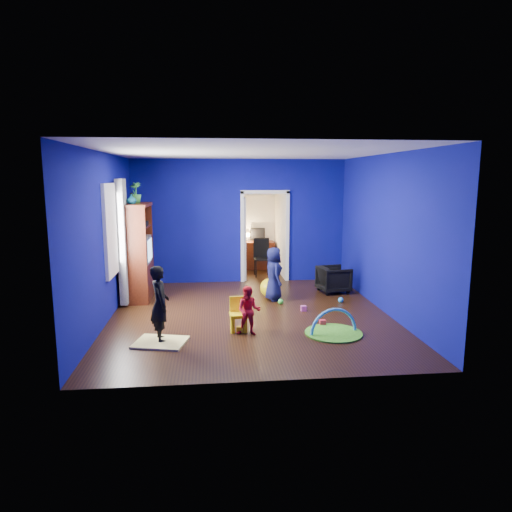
{
  "coord_description": "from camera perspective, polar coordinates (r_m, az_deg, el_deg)",
  "views": [
    {
      "loc": [
        -0.72,
        -7.97,
        2.47
      ],
      "look_at": [
        0.15,
        0.4,
        1.02
      ],
      "focal_mm": 32.0,
      "sensor_mm": 36.0,
      "label": 1
    }
  ],
  "objects": [
    {
      "name": "toy_1",
      "position": [
        9.33,
        10.55,
        -5.4
      ],
      "size": [
        0.11,
        0.11,
        0.11
      ],
      "primitive_type": "sphere",
      "color": "#299CE9",
      "rests_on": "floor"
    },
    {
      "name": "wall_right",
      "position": [
        8.66,
        15.99,
        2.63
      ],
      "size": [
        0.02,
        5.5,
        2.9
      ],
      "primitive_type": "cube",
      "color": "navy",
      "rests_on": "floor"
    },
    {
      "name": "vase",
      "position": [
        9.19,
        -15.31,
        6.85
      ],
      "size": [
        0.19,
        0.19,
        0.19
      ],
      "primitive_type": "imported",
      "rotation": [
        0.0,
        0.0,
        -0.04
      ],
      "color": "#0D636C",
      "rests_on": "tv_armoire"
    },
    {
      "name": "toy_4",
      "position": [
        8.65,
        5.96,
        -6.54
      ],
      "size": [
        0.1,
        0.08,
        0.1
      ],
      "primitive_type": "cube",
      "color": "#DD53A5",
      "rests_on": "floor"
    },
    {
      "name": "child_navy",
      "position": [
        9.25,
        2.21,
        -2.26
      ],
      "size": [
        0.42,
        0.58,
        1.09
      ],
      "primitive_type": "imported",
      "rotation": [
        0.0,
        0.0,
        1.73
      ],
      "color": "#0F1738",
      "rests_on": "floor"
    },
    {
      "name": "alcove",
      "position": [
        11.74,
        0.59,
        3.8
      ],
      "size": [
        1.0,
        1.75,
        2.5
      ],
      "primitive_type": null,
      "color": "silver",
      "rests_on": "floor"
    },
    {
      "name": "doorway",
      "position": [
        10.9,
        1.11,
        2.28
      ],
      "size": [
        1.16,
        0.1,
        2.1
      ],
      "primitive_type": "cube",
      "color": "white",
      "rests_on": "floor"
    },
    {
      "name": "toy_0",
      "position": [
        7.86,
        8.32,
        -8.26
      ],
      "size": [
        0.1,
        0.08,
        0.1
      ],
      "primitive_type": "cube",
      "color": "red",
      "rests_on": "floor"
    },
    {
      "name": "toy_2",
      "position": [
        7.45,
        -2.09,
        -9.18
      ],
      "size": [
        0.1,
        0.08,
        0.1
      ],
      "primitive_type": "cube",
      "color": "#E2B30B",
      "rests_on": "floor"
    },
    {
      "name": "wall_front",
      "position": [
        5.37,
        1.91,
        -1.17
      ],
      "size": [
        5.0,
        0.02,
        2.9
      ],
      "primitive_type": "cube",
      "color": "navy",
      "rests_on": "floor"
    },
    {
      "name": "desk_lamp",
      "position": [
        12.43,
        -1.06,
        2.65
      ],
      "size": [
        0.14,
        0.14,
        0.14
      ],
      "primitive_type": "sphere",
      "color": "#FFD88C",
      "rests_on": "study_desk"
    },
    {
      "name": "wall_back",
      "position": [
        10.8,
        -2.06,
        4.34
      ],
      "size": [
        5.0,
        0.02,
        2.9
      ],
      "primitive_type": "cube",
      "color": "navy",
      "rests_on": "floor"
    },
    {
      "name": "desk_monitor",
      "position": [
        12.52,
        0.2,
        2.79
      ],
      "size": [
        0.4,
        0.05,
        0.32
      ],
      "primitive_type": "cube",
      "color": "black",
      "rests_on": "study_desk"
    },
    {
      "name": "kid_chair",
      "position": [
        7.47,
        -2.2,
        -7.51
      ],
      "size": [
        0.3,
        0.3,
        0.5
      ],
      "primitive_type": "cube",
      "rotation": [
        0.0,
        0.0,
        0.06
      ],
      "color": "yellow",
      "rests_on": "floor"
    },
    {
      "name": "folding_chair",
      "position": [
        11.53,
        0.76,
        -0.27
      ],
      "size": [
        0.4,
        0.4,
        0.92
      ],
      "primitive_type": "cube",
      "color": "black",
      "rests_on": "floor"
    },
    {
      "name": "toy_3",
      "position": [
        9.07,
        3.11,
        -5.68
      ],
      "size": [
        0.11,
        0.11,
        0.11
      ],
      "primitive_type": "sphere",
      "color": "green",
      "rests_on": "floor"
    },
    {
      "name": "yellow_blanket",
      "position": [
        7.16,
        -11.84,
        -10.5
      ],
      "size": [
        0.87,
        0.76,
        0.03
      ],
      "primitive_type": "cube",
      "rotation": [
        0.0,
        0.0,
        -0.24
      ],
      "color": "#F2E07A",
      "rests_on": "floor"
    },
    {
      "name": "armchair",
      "position": [
        10.08,
        9.69,
        -2.88
      ],
      "size": [
        0.72,
        0.71,
        0.57
      ],
      "primitive_type": "imported",
      "rotation": [
        0.0,
        0.0,
        1.73
      ],
      "color": "black",
      "rests_on": "floor"
    },
    {
      "name": "play_mat",
      "position": [
        7.51,
        9.66,
        -9.47
      ],
      "size": [
        0.92,
        0.92,
        0.02
      ],
      "primitive_type": "cylinder",
      "color": "#409722",
      "rests_on": "floor"
    },
    {
      "name": "book_shelf",
      "position": [
        12.42,
        0.2,
        7.69
      ],
      "size": [
        0.88,
        0.24,
        0.04
      ],
      "primitive_type": "cube",
      "color": "white",
      "rests_on": "study_desk"
    },
    {
      "name": "floor",
      "position": [
        8.38,
        -0.72,
        -7.37
      ],
      "size": [
        5.0,
        5.5,
        0.01
      ],
      "primitive_type": "cube",
      "color": "black",
      "rests_on": "ground"
    },
    {
      "name": "toddler_red",
      "position": [
        7.25,
        -0.91,
        -6.85
      ],
      "size": [
        0.44,
        0.38,
        0.79
      ],
      "primitive_type": "imported",
      "rotation": [
        0.0,
        0.0,
        -0.24
      ],
      "color": "red",
      "rests_on": "floor"
    },
    {
      "name": "potted_plant",
      "position": [
        9.7,
        -14.84,
        7.68
      ],
      "size": [
        0.3,
        0.3,
        0.42
      ],
      "primitive_type": "imported",
      "rotation": [
        0.0,
        0.0,
        -0.35
      ],
      "color": "#338D34",
      "rests_on": "tv_armoire"
    },
    {
      "name": "child_black",
      "position": [
        7.08,
        -11.92,
        -5.87
      ],
      "size": [
        0.38,
        0.49,
        1.17
      ],
      "primitive_type": "imported",
      "rotation": [
        0.0,
        0.0,
        1.84
      ],
      "color": "black",
      "rests_on": "floor"
    },
    {
      "name": "window_left",
      "position": [
        8.56,
        -17.79,
        3.13
      ],
      "size": [
        0.03,
        0.95,
        1.55
      ],
      "primitive_type": "cube",
      "color": "white",
      "rests_on": "wall_left"
    },
    {
      "name": "ceiling",
      "position": [
        8.02,
        -0.76,
        12.84
      ],
      "size": [
        5.0,
        5.5,
        0.01
      ],
      "primitive_type": "cube",
      "color": "white",
      "rests_on": "wall_back"
    },
    {
      "name": "curtain",
      "position": [
        9.11,
        -16.29,
        1.68
      ],
      "size": [
        0.14,
        0.42,
        2.4
      ],
      "primitive_type": "cube",
      "color": "slate",
      "rests_on": "floor"
    },
    {
      "name": "crt_tv",
      "position": [
        9.58,
        -14.51,
        0.75
      ],
      "size": [
        0.46,
        0.7,
        0.54
      ],
      "primitive_type": "cube",
      "color": "silver",
      "rests_on": "tv_armoire"
    },
    {
      "name": "tv_armoire",
      "position": [
        9.59,
        -14.73,
        0.51
      ],
      "size": [
        0.58,
        1.14,
        1.96
      ],
      "primitive_type": "cube",
      "color": "#3B1309",
      "rests_on": "floor"
    },
    {
      "name": "hopper_ball",
      "position": [
        9.56,
        1.69,
        -3.99
      ],
      "size": [
        0.39,
        0.39,
        0.39
      ],
      "primitive_type": "sphere",
      "color": "yellow",
      "rests_on": "floor"
    },
    {
      "name": "study_desk",
      "position": [
        12.48,
        0.25,
        0.1
      ],
      "size": [
        0.88,
        0.44,
        0.75
      ],
      "primitive_type": "cube",
      "color": "#3D140A",
      "rests_on": "floor"
    },
    {
      "name": "toy_arch",
      "position": [
        7.51,
        9.66,
        -9.42
      ],
      "size": [
        0.81,
        0.22,
        0.82
      ],
      "primitive_type": "torus",
      "rotation": [
        1.57,
        0.0,
        0.21
      ],
      "color": "#3F8CD8",
      "rests_on": "floor"
    },
    {
      "name": "wall_left",
      "position": [
        8.23,
        -18.35,
        2.16
      ],
      "size": [
        0.02,
        5.5,
        2.9
      ],
      "primitive_type": "cube",
      "color": "navy",
      "rests_on": "floor"
    }
  ]
}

